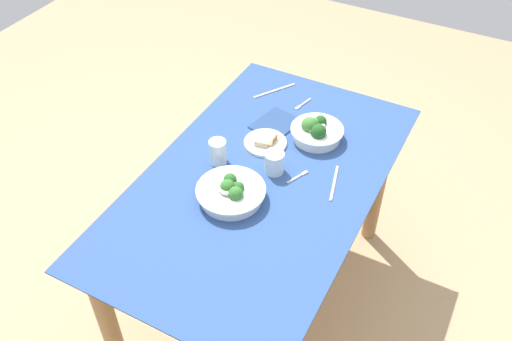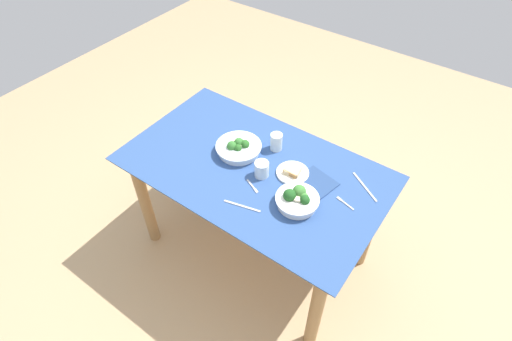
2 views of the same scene
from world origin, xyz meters
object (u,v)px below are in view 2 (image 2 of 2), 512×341
(water_glass_center, at_px, (276,142))
(table_knife_left, at_px, (365,187))
(broccoli_bowl_near, at_px, (297,199))
(bread_side_plate, at_px, (293,172))
(fork_by_near_bowl, at_px, (253,187))
(table_knife_right, at_px, (242,206))
(fork_by_far_bowl, at_px, (344,203))
(napkin_folded_upper, at_px, (317,182))
(water_glass_side, at_px, (262,169))
(broccoli_bowl_far, at_px, (239,148))

(water_glass_center, xyz_separation_m, table_knife_left, (0.53, 0.02, -0.05))
(broccoli_bowl_near, relative_size, bread_side_plate, 1.24)
(fork_by_near_bowl, xyz_separation_m, table_knife_right, (0.03, -0.13, -0.00))
(broccoli_bowl_near, xyz_separation_m, table_knife_right, (-0.21, -0.17, -0.04))
(water_glass_center, relative_size, fork_by_near_bowl, 1.03)
(fork_by_far_bowl, relative_size, napkin_folded_upper, 0.57)
(fork_by_near_bowl, xyz_separation_m, table_knife_left, (0.46, 0.33, -0.00))
(water_glass_side, xyz_separation_m, napkin_folded_upper, (0.26, 0.12, -0.04))
(fork_by_far_bowl, distance_m, table_knife_right, 0.50)
(bread_side_plate, bearing_deg, table_knife_left, 20.89)
(bread_side_plate, xyz_separation_m, fork_by_far_bowl, (0.31, -0.02, -0.01))
(broccoli_bowl_far, height_order, fork_by_far_bowl, broccoli_bowl_far)
(napkin_folded_upper, bearing_deg, broccoli_bowl_far, -173.74)
(water_glass_side, relative_size, napkin_folded_upper, 0.48)
(water_glass_side, height_order, napkin_folded_upper, water_glass_side)
(fork_by_far_bowl, relative_size, table_knife_right, 0.55)
(water_glass_center, height_order, water_glass_side, water_glass_center)
(bread_side_plate, bearing_deg, broccoli_bowl_far, -174.71)
(water_glass_center, height_order, fork_by_near_bowl, water_glass_center)
(water_glass_side, distance_m, fork_by_near_bowl, 0.11)
(broccoli_bowl_near, distance_m, water_glass_side, 0.26)
(broccoli_bowl_near, distance_m, fork_by_far_bowl, 0.24)
(broccoli_bowl_far, relative_size, napkin_folded_upper, 1.37)
(water_glass_side, xyz_separation_m, fork_by_far_bowl, (0.44, 0.08, -0.04))
(water_glass_center, height_order, table_knife_right, water_glass_center)
(fork_by_far_bowl, distance_m, table_knife_left, 0.16)
(bread_side_plate, distance_m, table_knife_left, 0.38)
(bread_side_plate, distance_m, water_glass_center, 0.22)
(bread_side_plate, bearing_deg, broccoli_bowl_near, -52.31)
(broccoli_bowl_far, xyz_separation_m, broccoli_bowl_near, (0.46, -0.13, 0.01))
(table_knife_left, bearing_deg, table_knife_right, -100.52)
(table_knife_right, relative_size, napkin_folded_upper, 1.03)
(water_glass_side, bearing_deg, table_knife_left, 26.31)
(water_glass_side, distance_m, table_knife_right, 0.24)
(water_glass_center, bearing_deg, table_knife_right, -77.79)
(broccoli_bowl_near, relative_size, fork_by_near_bowl, 2.19)
(table_knife_right, height_order, napkin_folded_upper, napkin_folded_upper)
(napkin_folded_upper, bearing_deg, bread_side_plate, -171.35)
(water_glass_center, distance_m, fork_by_near_bowl, 0.32)
(broccoli_bowl_far, distance_m, bread_side_plate, 0.33)
(broccoli_bowl_near, relative_size, fork_by_far_bowl, 2.04)
(bread_side_plate, distance_m, table_knife_right, 0.34)
(bread_side_plate, distance_m, fork_by_far_bowl, 0.32)
(broccoli_bowl_far, height_order, fork_by_near_bowl, broccoli_bowl_far)
(table_knife_left, bearing_deg, broccoli_bowl_far, -133.98)
(fork_by_near_bowl, bearing_deg, fork_by_far_bowl, 45.94)
(table_knife_left, bearing_deg, water_glass_center, -145.39)
(broccoli_bowl_near, bearing_deg, bread_side_plate, 127.69)
(broccoli_bowl_near, height_order, bread_side_plate, broccoli_bowl_near)
(water_glass_center, relative_size, napkin_folded_upper, 0.54)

